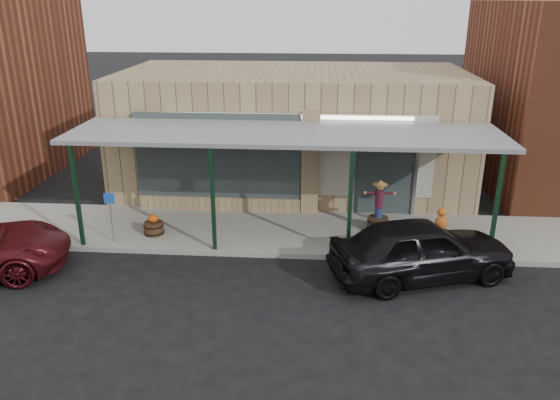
# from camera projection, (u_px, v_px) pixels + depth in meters

# --- Properties ---
(ground) EXTENTS (120.00, 120.00, 0.00)m
(ground) POSITION_uv_depth(u_px,v_px,m) (274.00, 296.00, 12.79)
(ground) COLOR black
(ground) RESTS_ON ground
(sidewalk) EXTENTS (40.00, 3.20, 0.15)m
(sidewalk) POSITION_uv_depth(u_px,v_px,m) (284.00, 232.00, 16.13)
(sidewalk) COLOR gray
(sidewalk) RESTS_ON ground
(storefront) EXTENTS (12.00, 6.25, 4.20)m
(storefront) POSITION_uv_depth(u_px,v_px,m) (293.00, 130.00, 19.69)
(storefront) COLOR tan
(storefront) RESTS_ON ground
(awning) EXTENTS (12.00, 3.00, 3.04)m
(awning) POSITION_uv_depth(u_px,v_px,m) (285.00, 135.00, 15.07)
(awning) COLOR slate
(awning) RESTS_ON ground
(block_buildings_near) EXTENTS (61.00, 8.00, 8.00)m
(block_buildings_near) POSITION_uv_depth(u_px,v_px,m) (350.00, 80.00, 19.94)
(block_buildings_near) COLOR brown
(block_buildings_near) RESTS_ON ground
(barrel_scarecrow) EXTENTS (0.92, 0.76, 1.55)m
(barrel_scarecrow) POSITION_uv_depth(u_px,v_px,m) (378.00, 213.00, 15.91)
(barrel_scarecrow) COLOR #47311C
(barrel_scarecrow) RESTS_ON sidewalk
(barrel_pumpkin) EXTENTS (0.68, 0.68, 0.65)m
(barrel_pumpkin) POSITION_uv_depth(u_px,v_px,m) (154.00, 227.00, 15.73)
(barrel_pumpkin) COLOR #47311C
(barrel_pumpkin) RESTS_ON sidewalk
(handicap_sign) EXTENTS (0.30, 0.04, 1.45)m
(handicap_sign) POSITION_uv_depth(u_px,v_px,m) (111.00, 211.00, 14.99)
(handicap_sign) COLOR gray
(handicap_sign) RESTS_ON sidewalk
(parked_sedan) EXTENTS (4.88, 3.12, 1.55)m
(parked_sedan) POSITION_uv_depth(u_px,v_px,m) (422.00, 249.00, 13.41)
(parked_sedan) COLOR black
(parked_sedan) RESTS_ON ground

